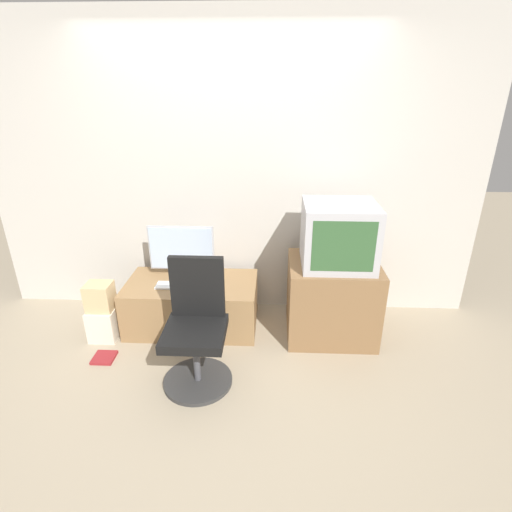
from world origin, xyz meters
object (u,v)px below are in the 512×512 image
at_px(mouse, 198,287).
at_px(crt_tv, 339,235).
at_px(keyboard, 174,285).
at_px(office_chair, 196,333).
at_px(book, 104,358).
at_px(main_monitor, 182,252).
at_px(cardboard_box_lower, 104,323).

bearing_deg(mouse, crt_tv, 0.81).
height_order(keyboard, crt_tv, crt_tv).
relative_size(crt_tv, office_chair, 0.61).
height_order(mouse, book, mouse).
bearing_deg(mouse, main_monitor, 126.95).
relative_size(crt_tv, cardboard_box_lower, 2.04).
xyz_separation_m(main_monitor, book, (-0.53, -0.66, -0.65)).
height_order(crt_tv, cardboard_box_lower, crt_tv).
bearing_deg(office_chair, cardboard_box_lower, 151.87).
height_order(keyboard, cardboard_box_lower, keyboard).
bearing_deg(keyboard, crt_tv, -0.34).
distance_m(main_monitor, crt_tv, 1.37).
bearing_deg(cardboard_box_lower, book, -71.73).
relative_size(mouse, book, 0.31).
distance_m(keyboard, book, 0.79).
xyz_separation_m(keyboard, book, (-0.50, -0.45, -0.43)).
distance_m(crt_tv, office_chair, 1.33).
bearing_deg(main_monitor, crt_tv, -9.17).
xyz_separation_m(mouse, office_chair, (0.10, -0.61, -0.05)).
distance_m(office_chair, cardboard_box_lower, 1.05).
distance_m(cardboard_box_lower, book, 0.34).
distance_m(main_monitor, book, 1.07).
bearing_deg(book, crt_tv, 13.43).
distance_m(mouse, crt_tv, 1.25).
xyz_separation_m(keyboard, crt_tv, (1.36, -0.01, 0.49)).
relative_size(keyboard, cardboard_box_lower, 1.10).
height_order(main_monitor, office_chair, office_chair).
xyz_separation_m(keyboard, cardboard_box_lower, (-0.60, -0.15, -0.30)).
distance_m(keyboard, cardboard_box_lower, 0.68).
xyz_separation_m(keyboard, mouse, (0.21, -0.02, 0.01)).
xyz_separation_m(crt_tv, office_chair, (-1.05, -0.62, -0.53)).
xyz_separation_m(crt_tv, cardboard_box_lower, (-1.96, -0.14, -0.79)).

